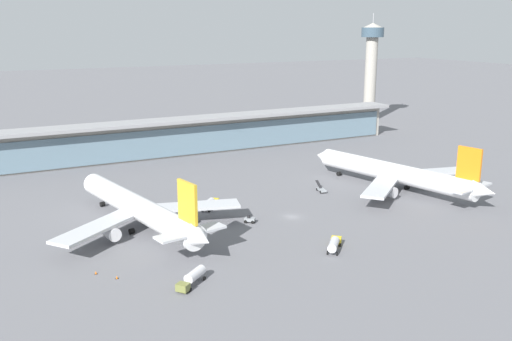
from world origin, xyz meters
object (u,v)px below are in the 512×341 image
service_truck_near_nose_yellow (334,244)px  airliner_left_stand (140,208)px  airliner_centre_stand (397,173)px  safety_cone_bravo (96,273)px  service_truck_mid_apron_grey (250,220)px  service_truck_on_taxiway_yellow (210,203)px  service_truck_under_wing_olive (192,277)px  control_tower (371,63)px  safety_cone_alpha (117,277)px  service_truck_by_tail_grey (321,189)px

service_truck_near_nose_yellow → airliner_left_stand: bearing=136.1°
airliner_left_stand → airliner_centre_stand: 83.26m
airliner_left_stand → safety_cone_bravo: (-16.32, -22.58, -5.39)m
service_truck_mid_apron_grey → safety_cone_bravo: 46.03m
airliner_left_stand → service_truck_near_nose_yellow: (36.47, -35.08, -4.00)m
service_truck_on_taxiway_yellow → service_truck_under_wing_olive: bearing=-116.8°
control_tower → safety_cone_alpha: bearing=-141.7°
control_tower → airliner_centre_stand: bearing=-124.6°
airliner_centre_stand → safety_cone_alpha: airliner_centre_stand is taller
airliner_centre_stand → safety_cone_bravo: 101.61m
service_truck_mid_apron_grey → control_tower: size_ratio=0.06×
service_truck_on_taxiway_yellow → control_tower: (138.97, 103.36, 30.03)m
control_tower → safety_cone_bravo: control_tower is taller
airliner_left_stand → safety_cone_alpha: 30.33m
service_truck_by_tail_grey → service_truck_on_taxiway_yellow: (-38.47, 0.18, 0.90)m
control_tower → safety_cone_bravo: (-177.87, -133.36, -31.42)m
safety_cone_bravo → airliner_left_stand: bearing=54.2°
control_tower → safety_cone_alpha: 224.46m
airliner_centre_stand → service_truck_on_taxiway_yellow: airliner_centre_stand is taller
airliner_left_stand → service_truck_by_tail_grey: 61.69m
airliner_centre_stand → safety_cone_alpha: 99.23m
airliner_left_stand → service_truck_on_taxiway_yellow: bearing=18.2°
service_truck_mid_apron_grey → safety_cone_alpha: bearing=-155.6°
airliner_left_stand → safety_cone_alpha: size_ratio=96.70×
airliner_left_stand → service_truck_by_tail_grey: airliner_left_stand is taller
airliner_centre_stand → service_truck_mid_apron_grey: size_ratio=20.60×
service_truck_by_tail_grey → safety_cone_bravo: 82.93m
service_truck_mid_apron_grey → service_truck_near_nose_yellow: bearing=-71.4°
airliner_centre_stand → service_truck_near_nose_yellow: size_ratio=8.59×
service_truck_by_tail_grey → control_tower: (100.49, 103.55, 30.93)m
service_truck_by_tail_grey → service_truck_mid_apron_grey: bearing=-154.7°
service_truck_mid_apron_grey → service_truck_under_wing_olive: bearing=-133.9°
safety_cone_bravo → airliner_centre_stand: bearing=11.2°
service_truck_near_nose_yellow → airliner_centre_stand: bearing=34.6°
service_truck_by_tail_grey → safety_cone_bravo: (-77.38, -29.82, -0.49)m
airliner_centre_stand → service_truck_under_wing_olive: 89.94m
service_truck_near_nose_yellow → service_truck_on_taxiway_yellow: same height
service_truck_under_wing_olive → service_truck_near_nose_yellow: bearing=3.1°
service_truck_under_wing_olive → safety_cone_alpha: 16.54m
airliner_centre_stand → service_truck_on_taxiway_yellow: size_ratio=8.76×
service_truck_mid_apron_grey → safety_cone_bravo: size_ratio=4.67×
service_truck_under_wing_olive → control_tower: size_ratio=0.14×
control_tower → safety_cone_alpha: control_tower is taller
service_truck_near_nose_yellow → safety_cone_bravo: size_ratio=11.20×
service_truck_under_wing_olive → airliner_centre_stand: bearing=22.4°
service_truck_mid_apron_grey → service_truck_by_tail_grey: service_truck_by_tail_grey is taller
airliner_centre_stand → service_truck_on_taxiway_yellow: (-60.62, 10.21, -4.00)m
airliner_centre_stand → service_truck_by_tail_grey: size_ratio=9.71×
service_truck_near_nose_yellow → service_truck_under_wing_olive: (-36.35, -1.94, 0.00)m
airliner_centre_stand → control_tower: bearing=55.4°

